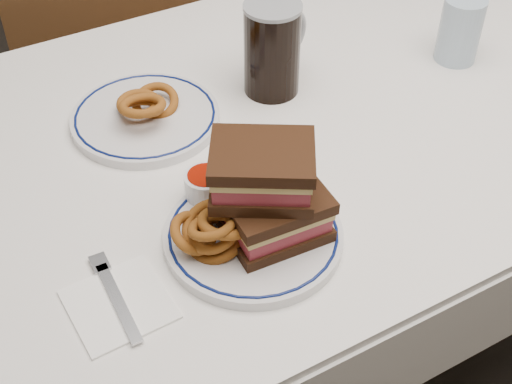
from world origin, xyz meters
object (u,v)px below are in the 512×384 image
main_plate (253,235)px  reuben_sandwich (269,192)px  beer_mug (273,47)px  far_plate (145,118)px  chair_far (116,69)px

main_plate → reuben_sandwich: size_ratio=1.47×
beer_mug → far_plate: (-0.23, 0.02, -0.07)m
far_plate → main_plate: bearing=-85.7°
main_plate → reuben_sandwich: (0.02, -0.01, 0.08)m
chair_far → far_plate: chair_far is taller
chair_far → far_plate: 0.63m
chair_far → main_plate: 0.92m
beer_mug → far_plate: size_ratio=0.66×
main_plate → reuben_sandwich: bearing=-14.3°
main_plate → beer_mug: 0.37m
chair_far → reuben_sandwich: bearing=-95.3°
chair_far → main_plate: (-0.10, -0.88, 0.27)m
chair_far → far_plate: bearing=-102.8°
main_plate → beer_mug: bearing=55.5°
main_plate → far_plate: bearing=94.3°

